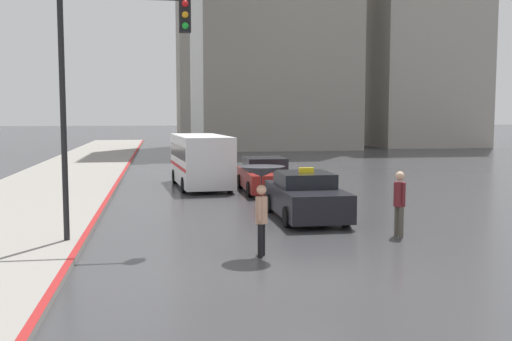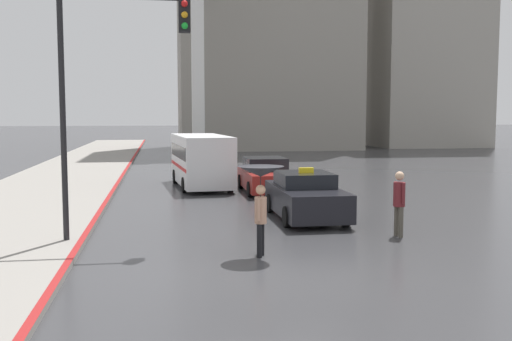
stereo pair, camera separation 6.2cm
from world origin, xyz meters
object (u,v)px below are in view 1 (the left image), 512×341
object	(u,v)px
sedan_red	(265,176)
traffic_light	(111,68)
ambulance_van	(201,158)
pedestrian_man	(399,198)
pedestrian_with_umbrella	(261,183)
monument_cross	(196,12)
taxi	(306,197)

from	to	relation	value
sedan_red	traffic_light	bearing A→B (deg)	59.32
ambulance_van	pedestrian_man	size ratio (longest dim) A/B	3.40
pedestrian_with_umbrella	pedestrian_man	bearing A→B (deg)	-45.04
pedestrian_with_umbrella	monument_cross	xyz separation A→B (m)	(0.58, 31.97, 8.97)
taxi	pedestrian_man	world-z (taller)	pedestrian_man
sedan_red	monument_cross	world-z (taller)	monument_cross
sedan_red	traffic_light	size ratio (longest dim) A/B	0.70
sedan_red	pedestrian_man	bearing A→B (deg)	101.29
traffic_light	sedan_red	bearing A→B (deg)	59.32
taxi	ambulance_van	world-z (taller)	ambulance_van
pedestrian_man	traffic_light	size ratio (longest dim) A/B	0.27
pedestrian_with_umbrella	sedan_red	bearing A→B (deg)	12.42
taxi	monument_cross	size ratio (longest dim) A/B	0.23
taxi	sedan_red	bearing A→B (deg)	-88.81
taxi	pedestrian_with_umbrella	world-z (taller)	pedestrian_with_umbrella
pedestrian_man	monument_cross	distance (m)	32.05
pedestrian_man	monument_cross	xyz separation A→B (m)	(-3.32, 30.39, 9.62)
monument_cross	pedestrian_man	bearing A→B (deg)	-83.77
sedan_red	pedestrian_with_umbrella	size ratio (longest dim) A/B	2.16
taxi	ambulance_van	xyz separation A→B (m)	(-2.62, 8.38, 0.59)
sedan_red	ambulance_van	size ratio (longest dim) A/B	0.76
pedestrian_with_umbrella	pedestrian_man	world-z (taller)	pedestrian_with_umbrella
ambulance_van	pedestrian_with_umbrella	distance (m)	13.02
sedan_red	pedestrian_with_umbrella	distance (m)	11.17
monument_cross	taxi	bearing A→B (deg)	-86.69
pedestrian_man	sedan_red	bearing A→B (deg)	-178.37
taxi	ambulance_van	size ratio (longest dim) A/B	0.73
sedan_red	traffic_light	distance (m)	11.12
pedestrian_with_umbrella	taxi	bearing A→B (deg)	-2.13
traffic_light	monument_cross	size ratio (longest dim) A/B	0.33
sedan_red	pedestrian_man	size ratio (longest dim) A/B	2.58
ambulance_van	monument_cross	xyz separation A→B (m)	(1.04, 18.97, 9.38)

